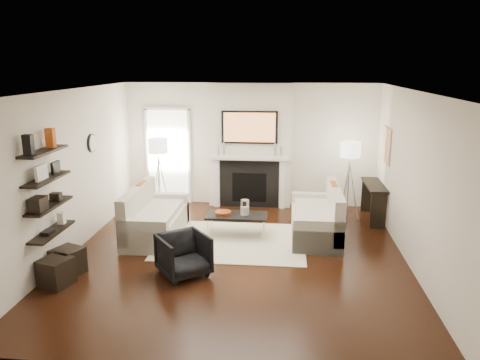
# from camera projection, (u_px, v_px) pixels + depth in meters

# --- Properties ---
(room_envelope) EXTENTS (6.00, 6.00, 6.00)m
(room_envelope) POSITION_uv_depth(u_px,v_px,m) (236.00, 177.00, 7.42)
(room_envelope) COLOR black
(room_envelope) RESTS_ON ground
(chimney_breast) EXTENTS (1.80, 0.25, 2.70)m
(chimney_breast) POSITION_uv_depth(u_px,v_px,m) (250.00, 146.00, 10.20)
(chimney_breast) COLOR silver
(chimney_breast) RESTS_ON floor
(fireplace_surround) EXTENTS (1.30, 0.02, 1.04)m
(fireplace_surround) POSITION_uv_depth(u_px,v_px,m) (249.00, 184.00, 10.27)
(fireplace_surround) COLOR black
(fireplace_surround) RESTS_ON floor
(firebox) EXTENTS (0.75, 0.02, 0.65)m
(firebox) POSITION_uv_depth(u_px,v_px,m) (249.00, 187.00, 10.28)
(firebox) COLOR black
(firebox) RESTS_ON floor
(mantel_pilaster_l) EXTENTS (0.12, 0.08, 1.10)m
(mantel_pilaster_l) POSITION_uv_depth(u_px,v_px,m) (217.00, 182.00, 10.30)
(mantel_pilaster_l) COLOR white
(mantel_pilaster_l) RESTS_ON floor
(mantel_pilaster_r) EXTENTS (0.12, 0.08, 1.10)m
(mantel_pilaster_r) POSITION_uv_depth(u_px,v_px,m) (282.00, 184.00, 10.17)
(mantel_pilaster_r) COLOR white
(mantel_pilaster_r) RESTS_ON floor
(mantel_shelf) EXTENTS (1.70, 0.18, 0.07)m
(mantel_shelf) POSITION_uv_depth(u_px,v_px,m) (249.00, 158.00, 10.08)
(mantel_shelf) COLOR white
(mantel_shelf) RESTS_ON chimney_breast
(tv_body) EXTENTS (1.20, 0.06, 0.70)m
(tv_body) POSITION_uv_depth(u_px,v_px,m) (250.00, 127.00, 9.94)
(tv_body) COLOR black
(tv_body) RESTS_ON chimney_breast
(tv_screen) EXTENTS (1.10, 0.00, 0.62)m
(tv_screen) POSITION_uv_depth(u_px,v_px,m) (249.00, 127.00, 9.91)
(tv_screen) COLOR #BF723F
(tv_screen) RESTS_ON tv_body
(candlestick_l_tall) EXTENTS (0.04, 0.04, 0.30)m
(candlestick_l_tall) POSITION_uv_depth(u_px,v_px,m) (224.00, 149.00, 10.09)
(candlestick_l_tall) COLOR silver
(candlestick_l_tall) RESTS_ON mantel_shelf
(candlestick_l_short) EXTENTS (0.04, 0.04, 0.24)m
(candlestick_l_short) POSITION_uv_depth(u_px,v_px,m) (218.00, 150.00, 10.11)
(candlestick_l_short) COLOR silver
(candlestick_l_short) RESTS_ON mantel_shelf
(candlestick_r_tall) EXTENTS (0.04, 0.04, 0.30)m
(candlestick_r_tall) POSITION_uv_depth(u_px,v_px,m) (275.00, 150.00, 9.99)
(candlestick_r_tall) COLOR silver
(candlestick_r_tall) RESTS_ON mantel_shelf
(candlestick_r_short) EXTENTS (0.04, 0.04, 0.24)m
(candlestick_r_short) POSITION_uv_depth(u_px,v_px,m) (281.00, 151.00, 9.99)
(candlestick_r_short) COLOR silver
(candlestick_r_short) RESTS_ON mantel_shelf
(hallway_panel) EXTENTS (0.90, 0.02, 2.10)m
(hallway_panel) POSITION_uv_depth(u_px,v_px,m) (169.00, 157.00, 10.55)
(hallway_panel) COLOR white
(hallway_panel) RESTS_ON floor
(door_trim_l) EXTENTS (0.06, 0.06, 2.16)m
(door_trim_l) POSITION_uv_depth(u_px,v_px,m) (148.00, 157.00, 10.57)
(door_trim_l) COLOR white
(door_trim_l) RESTS_ON floor
(door_trim_r) EXTENTS (0.06, 0.06, 2.16)m
(door_trim_r) POSITION_uv_depth(u_px,v_px,m) (189.00, 157.00, 10.48)
(door_trim_r) COLOR white
(door_trim_r) RESTS_ON floor
(door_trim_top) EXTENTS (1.02, 0.06, 0.06)m
(door_trim_top) POSITION_uv_depth(u_px,v_px,m) (167.00, 109.00, 10.26)
(door_trim_top) COLOR white
(door_trim_top) RESTS_ON wall_back
(rug) EXTENTS (2.60, 2.00, 0.01)m
(rug) POSITION_uv_depth(u_px,v_px,m) (232.00, 241.00, 8.38)
(rug) COLOR beige
(rug) RESTS_ON floor
(loveseat_left_base) EXTENTS (0.85, 1.80, 0.42)m
(loveseat_left_base) POSITION_uv_depth(u_px,v_px,m) (156.00, 226.00, 8.58)
(loveseat_left_base) COLOR beige
(loveseat_left_base) RESTS_ON floor
(loveseat_left_back) EXTENTS (0.18, 1.80, 0.80)m
(loveseat_left_back) POSITION_uv_depth(u_px,v_px,m) (138.00, 209.00, 8.53)
(loveseat_left_back) COLOR beige
(loveseat_left_back) RESTS_ON floor
(loveseat_left_arm_n) EXTENTS (0.85, 0.18, 0.60)m
(loveseat_left_arm_n) POSITION_uv_depth(u_px,v_px,m) (143.00, 237.00, 7.77)
(loveseat_left_arm_n) COLOR beige
(loveseat_left_arm_n) RESTS_ON floor
(loveseat_left_arm_s) EXTENTS (0.85, 0.18, 0.60)m
(loveseat_left_arm_s) POSITION_uv_depth(u_px,v_px,m) (167.00, 208.00, 9.34)
(loveseat_left_arm_s) COLOR beige
(loveseat_left_arm_s) RESTS_ON floor
(loveseat_left_cushion) EXTENTS (0.63, 1.44, 0.10)m
(loveseat_left_cushion) POSITION_uv_depth(u_px,v_px,m) (158.00, 212.00, 8.51)
(loveseat_left_cushion) COLOR beige
(loveseat_left_cushion) RESTS_ON loveseat_left_base
(pillow_left_orange) EXTENTS (0.10, 0.42, 0.42)m
(pillow_left_orange) POSITION_uv_depth(u_px,v_px,m) (142.00, 193.00, 8.77)
(pillow_left_orange) COLOR #B85116
(pillow_left_orange) RESTS_ON loveseat_left_cushion
(pillow_left_charcoal) EXTENTS (0.10, 0.40, 0.40)m
(pillow_left_charcoal) POSITION_uv_depth(u_px,v_px,m) (132.00, 203.00, 8.20)
(pillow_left_charcoal) COLOR black
(pillow_left_charcoal) RESTS_ON loveseat_left_cushion
(loveseat_right_base) EXTENTS (0.85, 1.80, 0.42)m
(loveseat_right_base) POSITION_uv_depth(u_px,v_px,m) (315.00, 225.00, 8.59)
(loveseat_right_base) COLOR beige
(loveseat_right_base) RESTS_ON floor
(loveseat_right_back) EXTENTS (0.18, 1.80, 0.80)m
(loveseat_right_back) POSITION_uv_depth(u_px,v_px,m) (334.00, 210.00, 8.48)
(loveseat_right_back) COLOR beige
(loveseat_right_back) RESTS_ON floor
(loveseat_right_arm_n) EXTENTS (0.85, 0.18, 0.60)m
(loveseat_right_arm_n) POSITION_uv_depth(u_px,v_px,m) (318.00, 237.00, 7.78)
(loveseat_right_arm_n) COLOR beige
(loveseat_right_arm_n) RESTS_ON floor
(loveseat_right_arm_s) EXTENTS (0.85, 0.18, 0.60)m
(loveseat_right_arm_s) POSITION_uv_depth(u_px,v_px,m) (313.00, 208.00, 9.35)
(loveseat_right_arm_s) COLOR beige
(loveseat_right_arm_s) RESTS_ON floor
(loveseat_right_cushion) EXTENTS (0.63, 1.44, 0.10)m
(loveseat_right_cushion) POSITION_uv_depth(u_px,v_px,m) (313.00, 212.00, 8.53)
(loveseat_right_cushion) COLOR beige
(loveseat_right_cushion) RESTS_ON loveseat_right_base
(pillow_right_orange) EXTENTS (0.10, 0.42, 0.42)m
(pillow_right_orange) POSITION_uv_depth(u_px,v_px,m) (333.00, 194.00, 8.72)
(pillow_right_orange) COLOR #B85116
(pillow_right_orange) RESTS_ON loveseat_right_cushion
(pillow_right_charcoal) EXTENTS (0.10, 0.40, 0.40)m
(pillow_right_charcoal) POSITION_uv_depth(u_px,v_px,m) (337.00, 204.00, 8.14)
(pillow_right_charcoal) COLOR black
(pillow_right_charcoal) RESTS_ON loveseat_right_cushion
(coffee_table) EXTENTS (1.10, 0.55, 0.04)m
(coffee_table) POSITION_uv_depth(u_px,v_px,m) (237.00, 215.00, 8.54)
(coffee_table) COLOR black
(coffee_table) RESTS_ON floor
(coffee_leg_nw) EXTENTS (0.02, 0.02, 0.38)m
(coffee_leg_nw) POSITION_uv_depth(u_px,v_px,m) (208.00, 230.00, 8.43)
(coffee_leg_nw) COLOR silver
(coffee_leg_nw) RESTS_ON floor
(coffee_leg_ne) EXTENTS (0.02, 0.02, 0.38)m
(coffee_leg_ne) POSITION_uv_depth(u_px,v_px,m) (263.00, 231.00, 8.34)
(coffee_leg_ne) COLOR silver
(coffee_leg_ne) RESTS_ON floor
(coffee_leg_sw) EXTENTS (0.02, 0.02, 0.38)m
(coffee_leg_sw) POSITION_uv_depth(u_px,v_px,m) (212.00, 222.00, 8.85)
(coffee_leg_sw) COLOR silver
(coffee_leg_sw) RESTS_ON floor
(coffee_leg_se) EXTENTS (0.02, 0.02, 0.38)m
(coffee_leg_se) POSITION_uv_depth(u_px,v_px,m) (264.00, 223.00, 8.76)
(coffee_leg_se) COLOR silver
(coffee_leg_se) RESTS_ON floor
(hurricane_glass) EXTENTS (0.16, 0.16, 0.28)m
(hurricane_glass) POSITION_uv_depth(u_px,v_px,m) (245.00, 207.00, 8.49)
(hurricane_glass) COLOR white
(hurricane_glass) RESTS_ON coffee_table
(hurricane_candle) EXTENTS (0.11, 0.11, 0.16)m
(hurricane_candle) POSITION_uv_depth(u_px,v_px,m) (245.00, 211.00, 8.51)
(hurricane_candle) COLOR white
(hurricane_candle) RESTS_ON coffee_table
(copper_bowl) EXTENTS (0.30, 0.30, 0.05)m
(copper_bowl) POSITION_uv_depth(u_px,v_px,m) (223.00, 213.00, 8.56)
(copper_bowl) COLOR #B7501E
(copper_bowl) RESTS_ON coffee_table
(armchair) EXTENTS (0.92, 0.91, 0.69)m
(armchair) POSITION_uv_depth(u_px,v_px,m) (184.00, 253.00, 6.99)
(armchair) COLOR black
(armchair) RESTS_ON floor
(lamp_left_post) EXTENTS (0.02, 0.02, 1.20)m
(lamp_left_post) POSITION_uv_depth(u_px,v_px,m) (160.00, 186.00, 9.84)
(lamp_left_post) COLOR silver
(lamp_left_post) RESTS_ON floor
(lamp_left_shade) EXTENTS (0.40, 0.40, 0.30)m
(lamp_left_shade) POSITION_uv_depth(u_px,v_px,m) (158.00, 146.00, 9.64)
(lamp_left_shade) COLOR white
(lamp_left_shade) RESTS_ON lamp_left_post
(lamp_left_leg_a) EXTENTS (0.25, 0.02, 1.23)m
(lamp_left_leg_a) POSITION_uv_depth(u_px,v_px,m) (165.00, 186.00, 9.83)
(lamp_left_leg_a) COLOR silver
(lamp_left_leg_a) RESTS_ON floor
(lamp_left_leg_b) EXTENTS (0.14, 0.22, 1.23)m
(lamp_left_leg_b) POSITION_uv_depth(u_px,v_px,m) (158.00, 184.00, 9.94)
(lamp_left_leg_b) COLOR silver
(lamp_left_leg_b) RESTS_ON floor
(lamp_left_leg_c) EXTENTS (0.14, 0.22, 1.23)m
(lamp_left_leg_c) POSITION_uv_depth(u_px,v_px,m) (156.00, 187.00, 9.76)
(lamp_left_leg_c) COLOR silver
(lamp_left_leg_c) RESTS_ON floor
(lamp_right_post) EXTENTS (0.02, 0.02, 1.20)m
(lamp_right_post) POSITION_uv_depth(u_px,v_px,m) (348.00, 191.00, 9.44)
(lamp_right_post) COLOR silver
(lamp_right_post) RESTS_ON floor
(lamp_right_shade) EXTENTS (0.40, 0.40, 0.30)m
(lamp_right_shade) POSITION_uv_depth(u_px,v_px,m) (350.00, 149.00, 9.23)
(lamp_right_shade) COLOR white
(lamp_right_shade) RESTS_ON lamp_right_post
(lamp_right_leg_a) EXTENTS (0.25, 0.02, 1.23)m
(lamp_right_leg_a) POSITION_uv_depth(u_px,v_px,m) (354.00, 191.00, 9.43)
(lamp_right_leg_a) COLOR silver
(lamp_right_leg_a) RESTS_ON floor
(lamp_right_leg_b) EXTENTS (0.14, 0.22, 1.23)m
(lamp_right_leg_b) POSITION_uv_depth(u_px,v_px,m) (345.00, 190.00, 9.53)
(lamp_right_leg_b) COLOR silver
(lamp_right_leg_b) RESTS_ON floor
(lamp_right_leg_c) EXTENTS (0.14, 0.22, 1.23)m
(lamp_right_leg_c) POSITION_uv_depth(u_px,v_px,m) (346.00, 192.00, 9.35)
(lamp_right_leg_c) COLOR silver
(lamp_right_leg_c) RESTS_ON floor
(console_top) EXTENTS (0.35, 1.20, 0.04)m
(console_top) POSITION_uv_depth(u_px,v_px,m) (374.00, 185.00, 9.39)
(console_top) COLOR black
(console_top) RESTS_ON floor
(console_leg_n) EXTENTS (0.30, 0.04, 0.71)m
(console_leg_n) POSITION_uv_depth(u_px,v_px,m) (378.00, 211.00, 8.95)
(console_leg_n) COLOR black
(console_leg_n) RESTS_ON floor
(console_leg_s) EXTENTS (0.30, 0.04, 0.71)m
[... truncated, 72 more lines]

